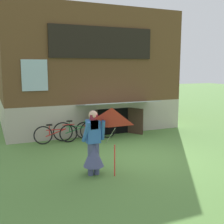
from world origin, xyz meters
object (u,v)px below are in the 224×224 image
(person, at_px, (93,148))
(bicycle_red, at_px, (56,134))
(bicycle_black, at_px, (96,130))
(bicycle_green, at_px, (76,131))
(kite, at_px, (112,126))

(person, distance_m, bicycle_red, 3.38)
(bicycle_black, height_order, bicycle_green, bicycle_green)
(person, xyz_separation_m, bicycle_black, (1.34, 3.46, -0.35))
(bicycle_green, distance_m, bicycle_red, 0.77)
(person, distance_m, bicycle_black, 3.73)
(kite, relative_size, bicycle_green, 1.00)
(person, distance_m, kite, 0.89)
(person, xyz_separation_m, bicycle_green, (0.55, 3.39, -0.32))
(bicycle_black, relative_size, bicycle_green, 0.91)
(person, distance_m, bicycle_green, 3.45)
(kite, relative_size, bicycle_black, 1.11)
(person, relative_size, bicycle_red, 1.06)
(kite, height_order, bicycle_green, kite)
(person, height_order, bicycle_green, person)
(person, bearing_deg, kite, -50.04)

